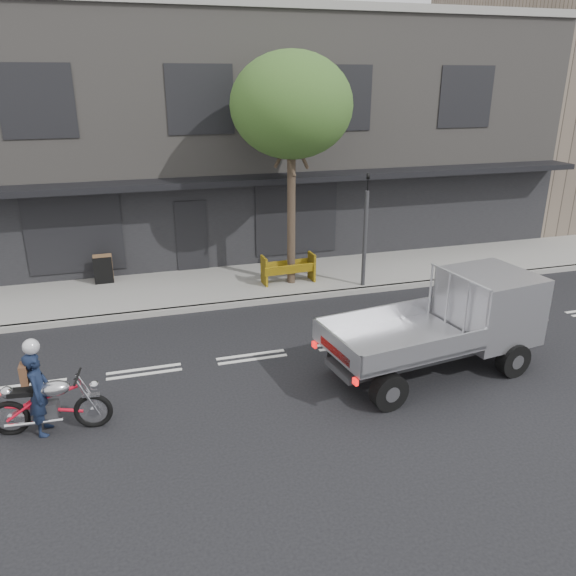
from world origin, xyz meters
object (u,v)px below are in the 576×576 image
Objects in this scene: flatbed_ute at (473,312)px; construction_barrier at (290,270)px; traffic_light_pole at (365,237)px; sandwich_board at (103,271)px; street_tree at (291,106)px; motorcycle at (50,403)px; rider at (39,393)px.

flatbed_ute is 6.16m from construction_barrier.
traffic_light_pole is 7.87m from sandwich_board.
street_tree reaches higher than sandwich_board.
construction_barrier is (-2.46, 5.61, -0.63)m from flatbed_ute.
motorcycle is 0.27m from rider.
street_tree is 4.68m from construction_barrier.
sandwich_board is (-7.85, 7.19, -0.65)m from flatbed_ute.
motorcycle is at bearing -136.46° from street_tree.
flatbed_ute is (0.38, -4.97, -0.42)m from traffic_light_pole.
motorcycle is at bearing 173.04° from flatbed_ute.
street_tree is 7.47m from flatbed_ute.
street_tree reaches higher than construction_barrier.
rider is at bearing -137.78° from construction_barrier.
sandwich_board is (-5.47, 1.37, -4.69)m from street_tree.
rider reaches higher than construction_barrier.
street_tree is 1.93× the size of traffic_light_pole.
sandwich_board is (0.80, 7.33, 0.03)m from motorcycle.
motorcycle is at bearing -137.10° from construction_barrier.
traffic_light_pole is 2.17× the size of construction_barrier.
sandwich_board is at bearing -0.76° from rider.
traffic_light_pole reaches higher than rider.
rider is (-8.42, -5.11, -0.86)m from traffic_light_pole.
street_tree is at bearing -15.66° from sandwich_board.
construction_barrier is (-2.08, 0.64, -1.05)m from traffic_light_pole.
street_tree reaches higher than flatbed_ute.
motorcycle reaches higher than sandwich_board.
street_tree is 9.85m from rider.
flatbed_ute is (2.38, -5.82, -4.04)m from street_tree.
rider is (-0.15, 0.00, 0.23)m from motorcycle.
sandwich_board is (0.95, 7.33, -0.20)m from rider.
rider is (-6.42, -5.96, -4.49)m from street_tree.
flatbed_ute is at bearing -44.06° from sandwich_board.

